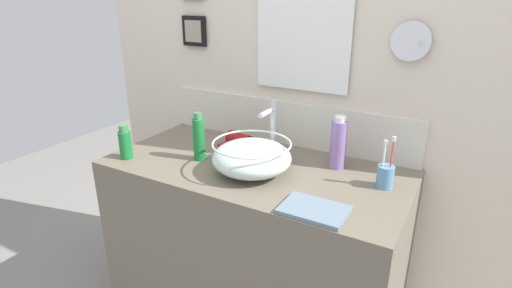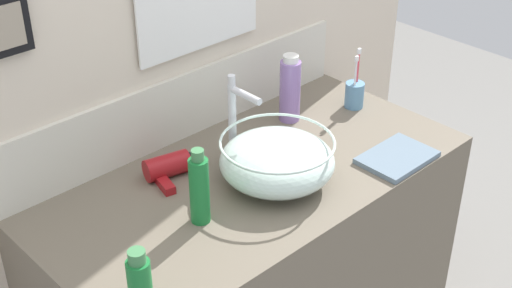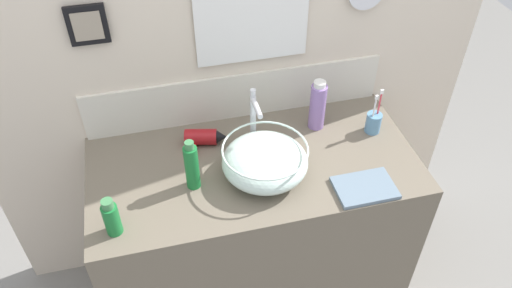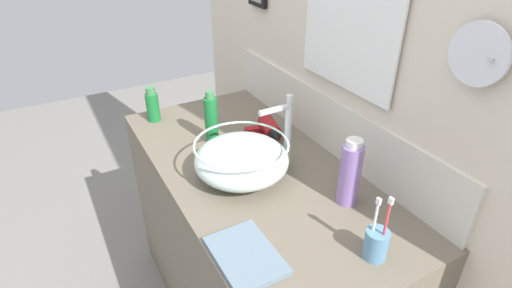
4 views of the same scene
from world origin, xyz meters
name	(u,v)px [view 2 (image 2 of 4)]	position (x,y,z in m)	size (l,w,h in m)	color
vanity_counter	(254,285)	(0.00, 0.00, 0.41)	(1.27, 0.62, 0.83)	#6B6051
back_panel	(172,18)	(0.00, 0.34, 1.20)	(2.10, 0.09, 2.40)	beige
glass_bowl_sink	(277,160)	(0.02, -0.07, 0.90)	(0.32, 0.32, 0.13)	silver
faucet	(235,112)	(0.02, 0.10, 0.98)	(0.02, 0.13, 0.26)	silver
hair_drier	(172,166)	(-0.17, 0.16, 0.86)	(0.18, 0.13, 0.07)	maroon
toothbrush_cup	(354,94)	(0.52, 0.07, 0.87)	(0.06, 0.06, 0.20)	#598CB2
lotion_bottle	(139,281)	(-0.53, -0.20, 0.90)	(0.05, 0.05, 0.15)	#197233
spray_bottle	(199,189)	(-0.24, -0.06, 0.93)	(0.05, 0.05, 0.21)	#197233
soap_dispenser	(290,89)	(0.30, 0.16, 0.93)	(0.07, 0.07, 0.22)	#8C6BB2
hand_towel	(397,157)	(0.36, -0.23, 0.84)	(0.22, 0.15, 0.02)	slate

